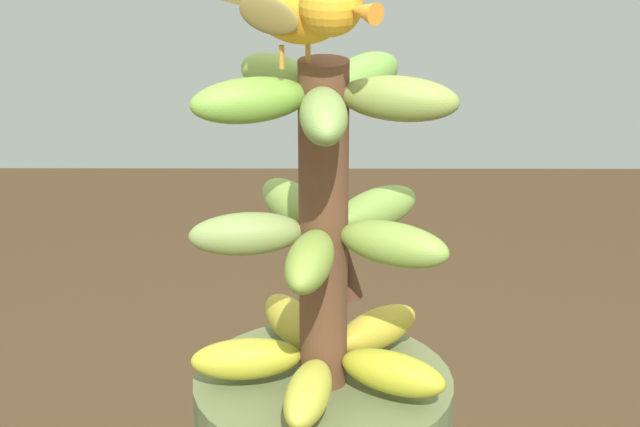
% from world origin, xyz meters
% --- Properties ---
extents(banana_bunch, '(0.28, 0.27, 0.35)m').
position_xyz_m(banana_bunch, '(-0.00, 0.00, 1.39)').
color(banana_bunch, brown).
rests_on(banana_bunch, banana_tree).
extents(perched_bird, '(0.18, 0.17, 0.09)m').
position_xyz_m(perched_bird, '(0.03, -0.02, 1.62)').
color(perched_bird, '#C68933').
rests_on(perched_bird, banana_bunch).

